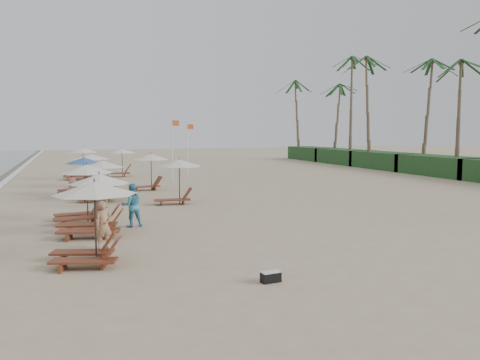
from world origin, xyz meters
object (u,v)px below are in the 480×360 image
object	(u,v)px
lounger_station_2	(81,194)
beachgoer_far_b	(72,183)
beachgoer_mid_a	(132,205)
lounger_station_3	(98,181)
beachgoer_mid_b	(106,192)
duffel_bag	(271,277)
lounger_station_6	(80,164)
inland_station_2	(119,161)
beachgoer_near	(104,225)
lounger_station_5	(88,168)
inland_station_1	(149,167)
lounger_station_1	(92,208)
flag_pole_near	(172,146)
lounger_station_4	(79,178)
lounger_station_0	(89,219)
inland_station_0	(177,175)

from	to	relation	value
lounger_station_2	beachgoer_far_b	bearing A→B (deg)	92.09
beachgoer_mid_a	lounger_station_3	bearing A→B (deg)	-89.32
beachgoer_mid_b	duffel_bag	xyz separation A→B (m)	(2.95, -13.45, -0.62)
lounger_station_6	inland_station_2	distance (m)	3.36
beachgoer_mid_b	beachgoer_near	bearing A→B (deg)	125.48
beachgoer_mid_b	beachgoer_mid_a	bearing A→B (deg)	136.54
lounger_station_5	lounger_station_6	world-z (taller)	lounger_station_6
inland_station_1	lounger_station_3	bearing A→B (deg)	-130.31
beachgoer_mid_a	beachgoer_far_b	xyz separation A→B (m)	(-2.10, 10.34, -0.09)
lounger_station_1	flag_pole_near	distance (m)	19.48
lounger_station_4	flag_pole_near	world-z (taller)	flag_pole_near
lounger_station_4	inland_station_2	bearing A→B (deg)	73.67
beachgoer_far_b	lounger_station_3	bearing A→B (deg)	-141.56
lounger_station_4	lounger_station_5	bearing A→B (deg)	81.23
lounger_station_3	flag_pole_near	bearing A→B (deg)	57.97
lounger_station_2	beachgoer_mid_b	bearing A→B (deg)	71.52
lounger_station_0	inland_station_1	xyz separation A→B (m)	(4.20, 16.63, 0.15)
lounger_station_6	beachgoer_near	size ratio (longest dim) A/B	1.76
inland_station_1	lounger_station_1	bearing A→B (deg)	-107.31
lounger_station_0	duffel_bag	xyz separation A→B (m)	(4.10, -3.18, -1.14)
lounger_station_3	beachgoer_mid_a	world-z (taller)	lounger_station_3
lounger_station_5	flag_pole_near	world-z (taller)	flag_pole_near
lounger_station_0	beachgoer_near	distance (m)	1.84
beachgoer_near	beachgoer_mid_a	size ratio (longest dim) A/B	0.91
lounger_station_5	beachgoer_far_b	size ratio (longest dim) A/B	1.70
inland_station_1	lounger_station_4	bearing A→B (deg)	-161.82
inland_station_1	beachgoer_mid_a	distance (m)	11.86
lounger_station_5	flag_pole_near	xyz separation A→B (m)	(6.11, 2.79, 1.30)
inland_station_0	inland_station_2	distance (m)	16.05
lounger_station_1	lounger_station_6	bearing A→B (deg)	89.81
beachgoer_mid_a	beachgoer_mid_b	size ratio (longest dim) A/B	1.10
inland_station_1	lounger_station_0	bearing A→B (deg)	-104.17
lounger_station_4	duffel_bag	size ratio (longest dim) A/B	5.18
beachgoer_mid_a	duffel_bag	size ratio (longest dim) A/B	3.28
beachgoer_mid_b	lounger_station_5	bearing A→B (deg)	-47.41
lounger_station_4	inland_station_2	world-z (taller)	inland_station_2
lounger_station_1	beachgoer_mid_a	size ratio (longest dim) A/B	1.59
lounger_station_6	flag_pole_near	bearing A→B (deg)	-22.55
lounger_station_2	inland_station_2	distance (m)	19.92
lounger_station_0	lounger_station_4	world-z (taller)	lounger_station_0
lounger_station_3	inland_station_2	xyz separation A→B (m)	(2.37, 13.56, 0.22)
lounger_station_6	beachgoer_mid_b	distance (m)	14.67
beachgoer_mid_b	beachgoer_far_b	world-z (taller)	beachgoer_mid_b
inland_station_0	beachgoer_near	size ratio (longest dim) A/B	1.70
lounger_station_4	duffel_bag	distance (m)	18.91
lounger_station_1	duffel_bag	xyz separation A→B (m)	(3.86, -7.12, -0.85)
inland_station_0	duffel_bag	xyz separation A→B (m)	(-0.54, -13.57, -1.32)
beachgoer_mid_a	inland_station_0	bearing A→B (deg)	-123.55
lounger_station_5	inland_station_2	bearing A→B (deg)	69.42
lounger_station_3	inland_station_1	xyz separation A→B (m)	(3.24, 3.82, 0.37)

